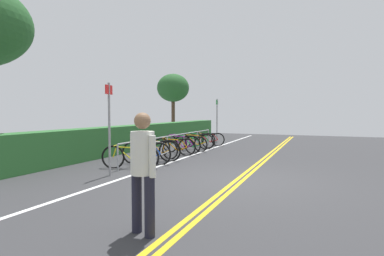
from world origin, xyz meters
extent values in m
cube|color=#353538|center=(0.00, 0.00, -0.03)|extent=(32.45, 12.90, 0.05)
cube|color=gold|center=(0.00, -0.08, 0.00)|extent=(29.20, 0.10, 0.00)
cube|color=gold|center=(0.00, 0.08, 0.00)|extent=(29.20, 0.10, 0.00)
cube|color=white|center=(0.00, 2.77, 0.00)|extent=(29.20, 0.12, 0.00)
cylinder|color=#9EA0A5|center=(-0.09, 3.50, 0.38)|extent=(0.05, 0.05, 0.75)
cylinder|color=#9EA0A5|center=(1.44, 3.50, 0.38)|extent=(0.05, 0.05, 0.75)
cylinder|color=#9EA0A5|center=(2.98, 3.50, 0.38)|extent=(0.05, 0.05, 0.75)
cylinder|color=#9EA0A5|center=(4.52, 3.50, 0.38)|extent=(0.05, 0.05, 0.75)
cylinder|color=#9EA0A5|center=(6.06, 3.50, 0.38)|extent=(0.05, 0.05, 0.75)
cylinder|color=#9EA0A5|center=(7.59, 3.50, 0.38)|extent=(0.05, 0.05, 0.75)
cylinder|color=#9EA0A5|center=(3.75, 3.50, 0.75)|extent=(7.69, 0.04, 0.04)
torus|color=black|center=(0.19, 3.87, 0.33)|extent=(0.26, 0.69, 0.71)
torus|color=black|center=(0.50, 2.88, 0.33)|extent=(0.26, 0.69, 0.71)
cylinder|color=yellow|center=(0.30, 3.50, 0.41)|extent=(0.21, 0.58, 0.49)
cylinder|color=yellow|center=(0.32, 3.43, 0.62)|extent=(0.24, 0.69, 0.07)
cylinder|color=yellow|center=(0.41, 3.16, 0.39)|extent=(0.08, 0.17, 0.44)
cylinder|color=yellow|center=(0.44, 3.05, 0.25)|extent=(0.15, 0.37, 0.18)
cylinder|color=yellow|center=(0.46, 2.99, 0.47)|extent=(0.11, 0.26, 0.30)
cylinder|color=yellow|center=(0.20, 3.82, 0.48)|extent=(0.08, 0.14, 0.32)
cube|color=black|center=(0.43, 3.10, 0.63)|extent=(0.14, 0.21, 0.05)
cylinder|color=yellow|center=(0.22, 3.77, 0.69)|extent=(0.45, 0.16, 0.03)
torus|color=black|center=(1.15, 3.83, 0.34)|extent=(0.15, 0.74, 0.74)
torus|color=black|center=(1.27, 2.87, 0.34)|extent=(0.15, 0.74, 0.74)
cylinder|color=#1947B7|center=(1.19, 3.47, 0.43)|extent=(0.10, 0.56, 0.51)
cylinder|color=#1947B7|center=(1.20, 3.41, 0.65)|extent=(0.12, 0.66, 0.07)
cylinder|color=#1947B7|center=(1.23, 3.15, 0.41)|extent=(0.06, 0.16, 0.45)
cylinder|color=#1947B7|center=(1.25, 3.04, 0.26)|extent=(0.08, 0.36, 0.19)
cylinder|color=#1947B7|center=(1.25, 2.98, 0.49)|extent=(0.07, 0.24, 0.31)
cylinder|color=#1947B7|center=(1.15, 3.78, 0.50)|extent=(0.05, 0.13, 0.33)
cube|color=black|center=(1.24, 3.08, 0.66)|extent=(0.10, 0.21, 0.05)
cylinder|color=#1947B7|center=(1.16, 3.74, 0.72)|extent=(0.46, 0.08, 0.03)
torus|color=black|center=(1.65, 3.82, 0.35)|extent=(0.30, 0.74, 0.76)
torus|color=black|center=(1.98, 2.89, 0.35)|extent=(0.30, 0.74, 0.76)
cylinder|color=white|center=(1.77, 3.47, 0.44)|extent=(0.22, 0.55, 0.52)
cylinder|color=white|center=(1.79, 3.41, 0.67)|extent=(0.25, 0.65, 0.07)
cylinder|color=white|center=(1.88, 3.15, 0.42)|extent=(0.09, 0.17, 0.47)
cylinder|color=white|center=(1.92, 3.05, 0.27)|extent=(0.15, 0.35, 0.19)
cylinder|color=white|center=(1.94, 2.99, 0.50)|extent=(0.11, 0.24, 0.32)
cylinder|color=white|center=(1.67, 3.77, 0.52)|extent=(0.08, 0.14, 0.35)
cube|color=black|center=(1.90, 3.09, 0.68)|extent=(0.14, 0.22, 0.05)
cylinder|color=white|center=(1.68, 3.72, 0.74)|extent=(0.44, 0.18, 0.03)
torus|color=black|center=(2.61, 4.11, 0.31)|extent=(0.14, 0.68, 0.68)
torus|color=black|center=(2.50, 3.14, 0.31)|extent=(0.14, 0.68, 0.68)
cylinder|color=orange|center=(2.57, 3.75, 0.39)|extent=(0.10, 0.56, 0.47)
cylinder|color=orange|center=(2.56, 3.69, 0.59)|extent=(0.12, 0.67, 0.07)
cylinder|color=orange|center=(2.53, 3.42, 0.38)|extent=(0.06, 0.16, 0.42)
cylinder|color=orange|center=(2.52, 3.31, 0.24)|extent=(0.08, 0.36, 0.17)
cylinder|color=orange|center=(2.51, 3.25, 0.45)|extent=(0.06, 0.25, 0.29)
cylinder|color=orange|center=(2.61, 4.07, 0.46)|extent=(0.05, 0.14, 0.31)
cube|color=black|center=(2.52, 3.36, 0.61)|extent=(0.10, 0.21, 0.05)
cylinder|color=orange|center=(2.60, 4.02, 0.66)|extent=(0.46, 0.08, 0.03)
torus|color=black|center=(3.26, 3.89, 0.32)|extent=(0.21, 0.69, 0.70)
torus|color=black|center=(3.49, 2.92, 0.32)|extent=(0.21, 0.69, 0.70)
cylinder|color=orange|center=(3.35, 3.53, 0.40)|extent=(0.17, 0.57, 0.48)
cylinder|color=orange|center=(3.36, 3.47, 0.61)|extent=(0.19, 0.67, 0.07)
cylinder|color=orange|center=(3.43, 3.20, 0.38)|extent=(0.07, 0.17, 0.43)
cylinder|color=orange|center=(3.45, 3.09, 0.25)|extent=(0.12, 0.36, 0.18)
cylinder|color=orange|center=(3.47, 3.03, 0.46)|extent=(0.09, 0.25, 0.29)
cylinder|color=orange|center=(3.28, 3.85, 0.47)|extent=(0.07, 0.14, 0.32)
cube|color=black|center=(3.44, 3.13, 0.62)|extent=(0.12, 0.21, 0.05)
cylinder|color=orange|center=(3.29, 3.80, 0.67)|extent=(0.45, 0.13, 0.03)
torus|color=black|center=(4.21, 4.00, 0.35)|extent=(0.14, 0.76, 0.76)
torus|color=black|center=(4.08, 2.93, 0.35)|extent=(0.14, 0.76, 0.76)
cylinder|color=purple|center=(4.16, 3.60, 0.44)|extent=(0.11, 0.62, 0.52)
cylinder|color=purple|center=(4.15, 3.53, 0.67)|extent=(0.12, 0.74, 0.07)
cylinder|color=purple|center=(4.12, 3.24, 0.42)|extent=(0.06, 0.18, 0.47)
cylinder|color=purple|center=(4.11, 3.12, 0.27)|extent=(0.08, 0.39, 0.19)
cylinder|color=purple|center=(4.10, 3.05, 0.50)|extent=(0.07, 0.27, 0.32)
cylinder|color=purple|center=(4.20, 3.95, 0.52)|extent=(0.05, 0.15, 0.34)
cube|color=black|center=(4.11, 3.17, 0.68)|extent=(0.10, 0.21, 0.05)
cylinder|color=purple|center=(4.20, 3.90, 0.73)|extent=(0.46, 0.08, 0.03)
torus|color=black|center=(4.97, 3.86, 0.30)|extent=(0.17, 0.66, 0.66)
torus|color=black|center=(4.79, 2.85, 0.30)|extent=(0.17, 0.66, 0.66)
cylinder|color=#198C38|center=(4.91, 3.48, 0.38)|extent=(0.14, 0.58, 0.45)
cylinder|color=#198C38|center=(4.89, 3.41, 0.57)|extent=(0.16, 0.69, 0.07)
cylinder|color=#198C38|center=(4.85, 3.14, 0.36)|extent=(0.06, 0.17, 0.40)
cylinder|color=#198C38|center=(4.83, 3.03, 0.23)|extent=(0.10, 0.37, 0.17)
cylinder|color=#198C38|center=(4.81, 2.96, 0.43)|extent=(0.08, 0.25, 0.28)
cylinder|color=#198C38|center=(4.96, 3.81, 0.45)|extent=(0.06, 0.14, 0.30)
cube|color=black|center=(4.83, 3.07, 0.59)|extent=(0.11, 0.21, 0.05)
cylinder|color=#198C38|center=(4.95, 3.76, 0.64)|extent=(0.46, 0.11, 0.03)
torus|color=black|center=(5.45, 3.96, 0.33)|extent=(0.23, 0.70, 0.71)
torus|color=black|center=(5.71, 2.93, 0.33)|extent=(0.23, 0.70, 0.71)
cylinder|color=orange|center=(5.55, 3.57, 0.41)|extent=(0.19, 0.59, 0.49)
cylinder|color=orange|center=(5.56, 3.51, 0.62)|extent=(0.22, 0.71, 0.07)
cylinder|color=orange|center=(5.64, 3.23, 0.39)|extent=(0.08, 0.18, 0.44)
cylinder|color=orange|center=(5.67, 3.11, 0.25)|extent=(0.13, 0.38, 0.18)
cylinder|color=orange|center=(5.68, 3.05, 0.47)|extent=(0.10, 0.26, 0.30)
cylinder|color=orange|center=(5.46, 3.91, 0.48)|extent=(0.07, 0.14, 0.32)
cube|color=black|center=(5.65, 3.16, 0.64)|extent=(0.13, 0.21, 0.05)
cylinder|color=orange|center=(5.47, 3.86, 0.69)|extent=(0.45, 0.14, 0.03)
torus|color=black|center=(6.35, 4.06, 0.33)|extent=(0.10, 0.72, 0.72)
torus|color=black|center=(6.28, 3.04, 0.33)|extent=(0.10, 0.72, 0.72)
cylinder|color=#198C38|center=(6.32, 3.68, 0.42)|extent=(0.07, 0.59, 0.49)
cylinder|color=#198C38|center=(6.32, 3.61, 0.63)|extent=(0.08, 0.70, 0.07)
cylinder|color=#198C38|center=(6.30, 3.33, 0.40)|extent=(0.05, 0.17, 0.44)
cylinder|color=#198C38|center=(6.29, 3.22, 0.26)|extent=(0.06, 0.37, 0.18)
cylinder|color=#198C38|center=(6.29, 3.15, 0.47)|extent=(0.05, 0.25, 0.30)
cylinder|color=#198C38|center=(6.34, 4.01, 0.49)|extent=(0.04, 0.14, 0.33)
cube|color=black|center=(6.30, 3.26, 0.64)|extent=(0.09, 0.20, 0.05)
cylinder|color=#198C38|center=(6.34, 3.96, 0.70)|extent=(0.46, 0.06, 0.03)
torus|color=black|center=(6.99, 3.88, 0.31)|extent=(0.25, 0.65, 0.67)
torus|color=black|center=(7.29, 2.89, 0.31)|extent=(0.25, 0.65, 0.67)
cylinder|color=red|center=(7.10, 3.51, 0.38)|extent=(0.21, 0.57, 0.46)
cylinder|color=red|center=(7.12, 3.44, 0.58)|extent=(0.24, 0.68, 0.07)
cylinder|color=red|center=(7.21, 3.17, 0.37)|extent=(0.08, 0.17, 0.41)
cylinder|color=red|center=(7.24, 3.07, 0.24)|extent=(0.14, 0.37, 0.17)
cylinder|color=red|center=(7.26, 3.00, 0.44)|extent=(0.11, 0.25, 0.28)
cylinder|color=red|center=(7.01, 3.83, 0.45)|extent=(0.07, 0.14, 0.30)
cube|color=black|center=(7.23, 3.11, 0.60)|extent=(0.14, 0.21, 0.05)
cylinder|color=red|center=(7.02, 3.78, 0.65)|extent=(0.45, 0.16, 0.03)
cylinder|color=#1E1E2D|center=(-3.85, 0.26, 0.41)|extent=(0.14, 0.14, 0.82)
cylinder|color=#1E1E2D|center=(-3.76, 0.52, 0.41)|extent=(0.14, 0.14, 0.82)
cylinder|color=silver|center=(-3.80, 0.39, 1.12)|extent=(0.32, 0.32, 0.58)
sphere|color=#8C6647|center=(-3.80, 0.39, 1.55)|extent=(0.22, 0.22, 0.22)
cylinder|color=silver|center=(-3.87, 0.20, 1.09)|extent=(0.09, 0.09, 0.55)
cylinder|color=silver|center=(-3.73, 0.58, 1.09)|extent=(0.09, 0.09, 0.55)
cylinder|color=gray|center=(-0.73, 3.29, 1.21)|extent=(0.06, 0.06, 2.43)
cube|color=red|center=(-0.73, 3.29, 2.25)|extent=(0.36, 0.10, 0.24)
cylinder|color=gray|center=(8.60, 3.37, 1.19)|extent=(0.06, 0.06, 2.37)
cube|color=#198C33|center=(8.60, 3.37, 2.19)|extent=(0.36, 0.07, 0.24)
cube|color=#2D6B30|center=(5.25, 5.83, 0.55)|extent=(16.69, 0.81, 1.09)
cylinder|color=#473323|center=(12.15, 7.73, 1.24)|extent=(0.25, 0.25, 2.48)
ellipsoid|color=#235626|center=(12.15, 7.73, 3.35)|extent=(2.22, 2.22, 1.93)
camera|label=1|loc=(-7.39, -1.82, 1.67)|focal=29.12mm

